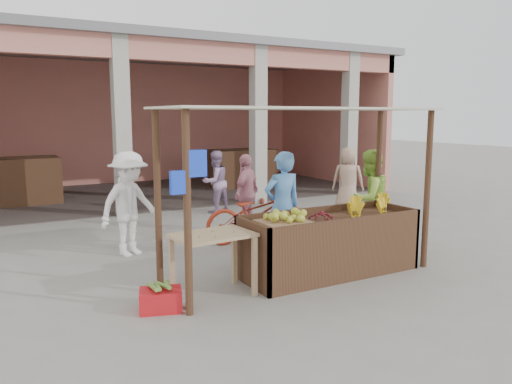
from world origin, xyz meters
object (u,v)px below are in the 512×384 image
side_table (213,244)px  vendor_blue (282,203)px  fruit_stall (329,246)px  red_crate (161,300)px  motorcycle (256,213)px  vendor_green (369,197)px

side_table → vendor_blue: 1.83m
fruit_stall → red_crate: size_ratio=5.34×
vendor_blue → motorcycle: vendor_blue is taller
motorcycle → vendor_green: bearing=-128.5°
vendor_green → side_table: bearing=6.7°
vendor_blue → motorcycle: (0.23, 1.24, -0.39)m
fruit_stall → vendor_green: (1.44, 0.79, 0.50)m
fruit_stall → vendor_green: 1.72m
red_crate → vendor_blue: vendor_blue is taller
motorcycle → red_crate: bearing=135.5°
red_crate → vendor_green: (4.04, 0.95, 0.77)m
vendor_blue → vendor_green: bearing=178.9°
vendor_blue → motorcycle: bearing=-98.2°
vendor_blue → motorcycle: 1.32m
fruit_stall → vendor_blue: size_ratio=1.41×
vendor_blue → motorcycle: size_ratio=0.91×
vendor_green → motorcycle: vendor_green is taller
fruit_stall → vendor_blue: (-0.25, 0.88, 0.52)m
side_table → vendor_blue: vendor_blue is taller
fruit_stall → red_crate: 2.62m
side_table → red_crate: bearing=-172.3°
fruit_stall → motorcycle: (-0.03, 2.13, 0.13)m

